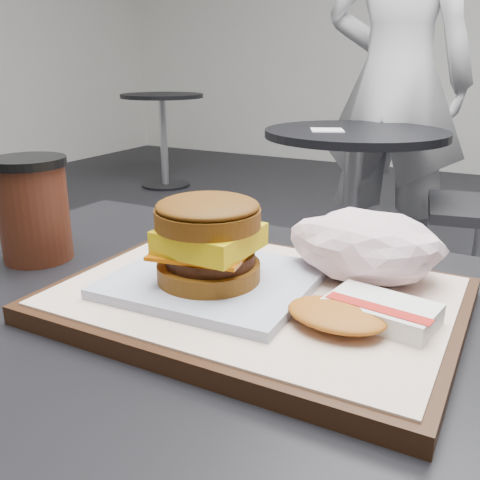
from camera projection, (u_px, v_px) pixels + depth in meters
name	position (u px, v px, depth m)	size (l,w,h in m)	color
customer_table	(213.00, 475.00, 0.57)	(0.80, 0.60, 0.77)	#A5A5AA
serving_tray	(256.00, 299.00, 0.52)	(0.38, 0.28, 0.02)	black
breakfast_sandwich	(210.00, 250.00, 0.51)	(0.20, 0.18, 0.09)	silver
hash_brown	(361.00, 313.00, 0.45)	(0.12, 0.10, 0.02)	white
crumpled_wrapper	(366.00, 245.00, 0.54)	(0.15, 0.12, 0.07)	white
coffee_cup	(33.00, 208.00, 0.64)	(0.09, 0.09, 0.13)	#411A0F
neighbor_table	(352.00, 181.00, 2.11)	(0.70, 0.70, 0.75)	black
napkin	(327.00, 130.00, 2.02)	(0.12, 0.12, 0.00)	white
patron	(395.00, 81.00, 2.39)	(0.67, 0.44, 1.83)	silver
bg_table_mid	(163.00, 118.00, 4.32)	(0.66, 0.66, 0.75)	black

